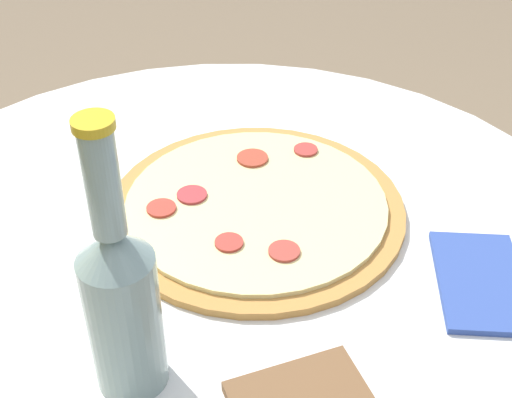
# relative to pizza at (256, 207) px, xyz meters

# --- Properties ---
(table) EXTENTS (0.96, 0.96, 0.76)m
(table) POSITION_rel_pizza_xyz_m (-0.06, 0.06, -0.18)
(table) COLOR silver
(table) RESTS_ON ground_plane
(pizza) EXTENTS (0.37, 0.37, 0.02)m
(pizza) POSITION_rel_pizza_xyz_m (0.00, 0.00, 0.00)
(pizza) COLOR #B77F3D
(pizza) RESTS_ON table
(beer_bottle) EXTENTS (0.07, 0.07, 0.29)m
(beer_bottle) POSITION_rel_pizza_xyz_m (-0.21, 0.19, 0.10)
(beer_bottle) COLOR gray
(beer_bottle) RESTS_ON table
(napkin) EXTENTS (0.18, 0.14, 0.01)m
(napkin) POSITION_rel_pizza_xyz_m (-0.20, -0.20, -0.00)
(napkin) COLOR #334C99
(napkin) RESTS_ON table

